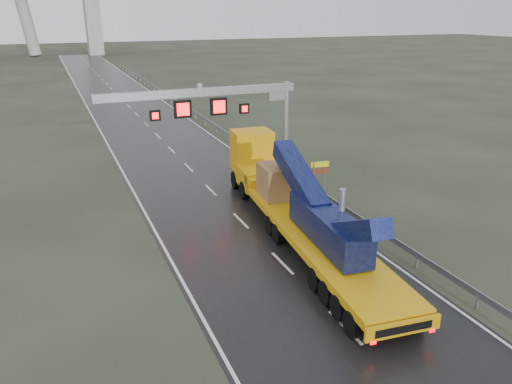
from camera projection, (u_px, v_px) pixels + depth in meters
name	position (u px, v px, depth m)	size (l,w,h in m)	color
ground	(321.00, 303.00, 22.33)	(400.00, 400.00, 0.00)	#262D1F
road	(146.00, 124.00, 56.96)	(11.00, 200.00, 0.02)	black
guardrail	(226.00, 132.00, 50.27)	(0.20, 140.00, 1.40)	gray
sign_gantry	(228.00, 107.00, 36.74)	(14.90, 1.20, 7.42)	beige
heavy_haul_truck	(288.00, 195.00, 29.84)	(5.14, 21.54, 5.01)	orange
exit_sign_pair	(320.00, 170.00, 35.41)	(1.33, 0.29, 2.30)	#93969B
striped_barrier	(292.00, 176.00, 37.63)	(0.63, 0.34, 1.07)	red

